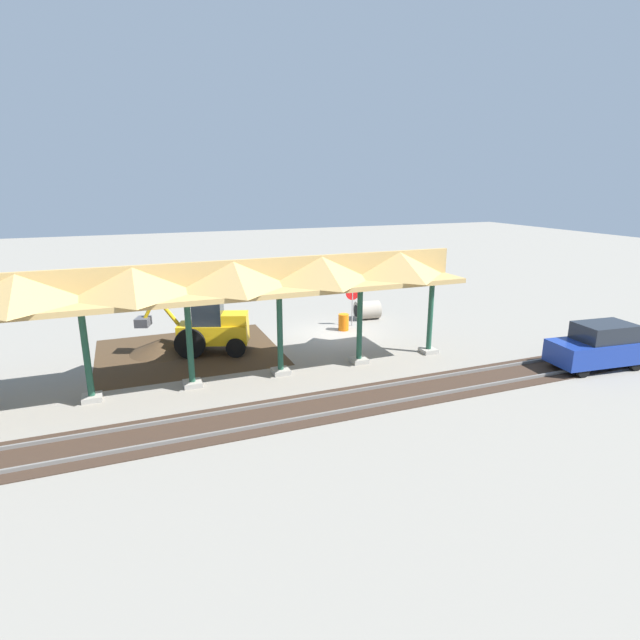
{
  "coord_description": "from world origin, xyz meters",
  "views": [
    {
      "loc": [
        10.13,
        23.25,
        7.76
      ],
      "look_at": [
        1.94,
        2.52,
        1.6
      ],
      "focal_mm": 28.0,
      "sensor_mm": 36.0,
      "label": 1
    }
  ],
  "objects": [
    {
      "name": "backhoe",
      "position": [
        6.71,
        0.65,
        1.27
      ],
      "size": [
        5.16,
        2.78,
        2.82
      ],
      "color": "#EAB214",
      "rests_on": "ground"
    },
    {
      "name": "dirt_work_zone",
      "position": [
        7.7,
        0.16,
        0.0
      ],
      "size": [
        8.26,
        7.0,
        0.01
      ],
      "primitive_type": "cube",
      "color": "#42301E",
      "rests_on": "ground"
    },
    {
      "name": "dirt_mound",
      "position": [
        8.83,
        -0.37,
        0.0
      ],
      "size": [
        6.16,
        6.16,
        1.29
      ],
      "primitive_type": "cone",
      "color": "#42301E",
      "rests_on": "ground"
    },
    {
      "name": "rail_tracks",
      "position": [
        0.0,
        8.06,
        0.03
      ],
      "size": [
        60.0,
        2.58,
        0.15
      ],
      "color": "slate",
      "rests_on": "ground"
    },
    {
      "name": "stop_sign",
      "position": [
        -1.42,
        -1.1,
        1.61
      ],
      "size": [
        0.75,
        0.18,
        2.24
      ],
      "color": "gray",
      "rests_on": "ground"
    },
    {
      "name": "platform_canopy",
      "position": [
        8.09,
        4.4,
        4.17
      ],
      "size": [
        23.02,
        3.2,
        4.9
      ],
      "color": "#9E998E",
      "rests_on": "ground"
    },
    {
      "name": "traffic_barrel",
      "position": [
        -0.61,
        -0.46,
        0.45
      ],
      "size": [
        0.56,
        0.56,
        0.9
      ],
      "primitive_type": "cylinder",
      "color": "orange",
      "rests_on": "ground"
    },
    {
      "name": "distant_parked_car",
      "position": [
        -8.5,
        8.77,
        0.98
      ],
      "size": [
        4.35,
        2.14,
        1.98
      ],
      "color": "navy",
      "rests_on": "ground"
    },
    {
      "name": "concrete_pipe",
      "position": [
        -2.86,
        -2.08,
        0.54
      ],
      "size": [
        1.51,
        1.22,
        1.07
      ],
      "color": "#9E9384",
      "rests_on": "ground"
    },
    {
      "name": "ground_plane",
      "position": [
        0.0,
        0.0,
        0.0
      ],
      "size": [
        120.0,
        120.0,
        0.0
      ],
      "primitive_type": "plane",
      "color": "gray"
    }
  ]
}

